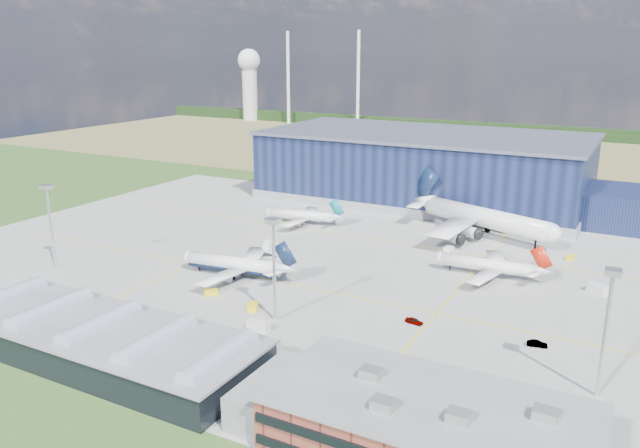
{
  "coord_description": "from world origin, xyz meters",
  "views": [
    {
      "loc": [
        78.3,
        -135.69,
        57.27
      ],
      "look_at": [
        -1.79,
        12.47,
        9.72
      ],
      "focal_mm": 35.0,
      "sensor_mm": 36.0,
      "label": 1
    }
  ],
  "objects_px": {
    "car_a": "(414,321)",
    "airstair": "(272,252)",
    "light_mast_center": "(274,253)",
    "gse_van_a": "(258,326)",
    "gse_tug_b": "(211,293)",
    "gse_cart_a": "(449,249)",
    "gse_tug_a": "(252,307)",
    "gse_tug_c": "(570,258)",
    "gse_van_b": "(598,289)",
    "hangar": "(431,170)",
    "ops_building": "(428,430)",
    "airliner_navy": "(234,256)",
    "car_b": "(537,344)",
    "light_mast_east": "(608,313)",
    "airliner_widebody": "(487,208)",
    "airliner_red": "(487,258)",
    "airliner_regional": "(301,210)",
    "light_mast_west": "(49,213)"
  },
  "relations": [
    {
      "from": "gse_van_b",
      "to": "car_a",
      "type": "xyz_separation_m",
      "value": [
        -33.08,
        -37.59,
        -0.47
      ]
    },
    {
      "from": "light_mast_east",
      "to": "gse_tug_b",
      "type": "height_order",
      "value": "light_mast_east"
    },
    {
      "from": "ops_building",
      "to": "gse_van_b",
      "type": "xyz_separation_m",
      "value": [
        15.54,
        80.17,
        -3.65
      ]
    },
    {
      "from": "ops_building",
      "to": "gse_van_a",
      "type": "bearing_deg",
      "value": 152.19
    },
    {
      "from": "airliner_regional",
      "to": "gse_tug_a",
      "type": "bearing_deg",
      "value": 102.71
    },
    {
      "from": "airliner_regional",
      "to": "gse_cart_a",
      "type": "height_order",
      "value": "airliner_regional"
    },
    {
      "from": "hangar",
      "to": "gse_van_a",
      "type": "xyz_separation_m",
      "value": [
        6.93,
        -130.93,
        -10.55
      ]
    },
    {
      "from": "light_mast_center",
      "to": "gse_van_a",
      "type": "relative_size",
      "value": 4.71
    },
    {
      "from": "airliner_navy",
      "to": "gse_cart_a",
      "type": "height_order",
      "value": "airliner_navy"
    },
    {
      "from": "hangar",
      "to": "airliner_red",
      "type": "distance_m",
      "value": 86.34
    },
    {
      "from": "gse_van_b",
      "to": "gse_tug_c",
      "type": "xyz_separation_m",
      "value": [
        -9.15,
        23.53,
        -0.5
      ]
    },
    {
      "from": "gse_tug_b",
      "to": "gse_cart_a",
      "type": "xyz_separation_m",
      "value": [
        40.18,
        59.91,
        0.03
      ]
    },
    {
      "from": "ops_building",
      "to": "airliner_regional",
      "type": "height_order",
      "value": "ops_building"
    },
    {
      "from": "gse_tug_c",
      "to": "airstair",
      "type": "height_order",
      "value": "airstair"
    },
    {
      "from": "gse_van_b",
      "to": "car_b",
      "type": "distance_m",
      "value": 36.99
    },
    {
      "from": "car_a",
      "to": "airstair",
      "type": "bearing_deg",
      "value": 74.99
    },
    {
      "from": "gse_tug_a",
      "to": "airstair",
      "type": "height_order",
      "value": "airstair"
    },
    {
      "from": "gse_tug_b",
      "to": "gse_cart_a",
      "type": "distance_m",
      "value": 72.14
    },
    {
      "from": "gse_tug_c",
      "to": "airliner_widebody",
      "type": "bearing_deg",
      "value": 170.14
    },
    {
      "from": "light_mast_west",
      "to": "gse_tug_a",
      "type": "xyz_separation_m",
      "value": [
        62.57,
        2.09,
        -14.69
      ]
    },
    {
      "from": "airstair",
      "to": "airliner_red",
      "type": "bearing_deg",
      "value": 21.3
    },
    {
      "from": "airliner_regional",
      "to": "gse_tug_c",
      "type": "xyz_separation_m",
      "value": [
        85.42,
        3.7,
        -4.07
      ]
    },
    {
      "from": "ops_building",
      "to": "airliner_navy",
      "type": "height_order",
      "value": "airliner_navy"
    },
    {
      "from": "gse_cart_a",
      "to": "gse_tug_b",
      "type": "bearing_deg",
      "value": -117.83
    },
    {
      "from": "airstair",
      "to": "gse_van_b",
      "type": "bearing_deg",
      "value": 17.76
    },
    {
      "from": "gse_tug_a",
      "to": "gse_tug_c",
      "type": "height_order",
      "value": "gse_tug_a"
    },
    {
      "from": "light_mast_east",
      "to": "airliner_regional",
      "type": "relative_size",
      "value": 0.8
    },
    {
      "from": "airliner_widebody",
      "to": "airliner_regional",
      "type": "relative_size",
      "value": 1.96
    },
    {
      "from": "gse_tug_a",
      "to": "gse_tug_b",
      "type": "height_order",
      "value": "gse_tug_a"
    },
    {
      "from": "gse_van_b",
      "to": "airliner_navy",
      "type": "bearing_deg",
      "value": 143.88
    },
    {
      "from": "airliner_regional",
      "to": "airstair",
      "type": "bearing_deg",
      "value": 98.38
    },
    {
      "from": "gse_tug_b",
      "to": "airliner_red",
      "type": "bearing_deg",
      "value": 80.29
    },
    {
      "from": "ops_building",
      "to": "airstair",
      "type": "height_order",
      "value": "ops_building"
    },
    {
      "from": "car_b",
      "to": "airliner_regional",
      "type": "bearing_deg",
      "value": 45.49
    },
    {
      "from": "hangar",
      "to": "gse_van_b",
      "type": "relative_size",
      "value": 29.11
    },
    {
      "from": "airliner_regional",
      "to": "car_b",
      "type": "bearing_deg",
      "value": 138.48
    },
    {
      "from": "gse_van_b",
      "to": "car_b",
      "type": "relative_size",
      "value": 1.25
    },
    {
      "from": "gse_van_b",
      "to": "airstair",
      "type": "distance_m",
      "value": 85.22
    },
    {
      "from": "gse_van_a",
      "to": "gse_cart_a",
      "type": "relative_size",
      "value": 1.49
    },
    {
      "from": "car_b",
      "to": "light_mast_east",
      "type": "bearing_deg",
      "value": -150.45
    },
    {
      "from": "light_mast_center",
      "to": "gse_tug_b",
      "type": "relative_size",
      "value": 7.34
    },
    {
      "from": "gse_cart_a",
      "to": "car_b",
      "type": "bearing_deg",
      "value": -50.32
    },
    {
      "from": "airliner_navy",
      "to": "gse_tug_c",
      "type": "height_order",
      "value": "airliner_navy"
    },
    {
      "from": "car_a",
      "to": "gse_cart_a",
      "type": "bearing_deg",
      "value": 18.25
    },
    {
      "from": "light_mast_center",
      "to": "airstair",
      "type": "height_order",
      "value": "light_mast_center"
    },
    {
      "from": "gse_tug_b",
      "to": "gse_van_b",
      "type": "height_order",
      "value": "gse_van_b"
    },
    {
      "from": "hangar",
      "to": "airliner_red",
      "type": "relative_size",
      "value": 4.8
    },
    {
      "from": "airliner_regional",
      "to": "gse_tug_a",
      "type": "height_order",
      "value": "airliner_regional"
    },
    {
      "from": "gse_tug_a",
      "to": "gse_cart_a",
      "type": "distance_m",
      "value": 67.91
    },
    {
      "from": "hangar",
      "to": "ops_building",
      "type": "distance_m",
      "value": 163.51
    }
  ]
}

